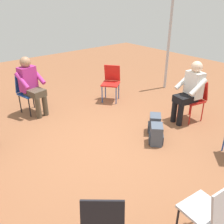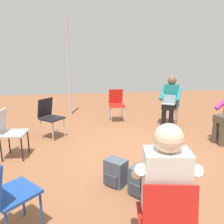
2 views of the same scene
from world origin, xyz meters
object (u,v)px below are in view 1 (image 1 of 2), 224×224
at_px(chair_east, 195,97).
at_px(backpack_by_empty_chair, 156,135).
at_px(backpack_near_laptop_user, 155,125).
at_px(chair_southwest, 103,222).
at_px(chair_northeast, 111,81).
at_px(chair_south, 211,211).
at_px(person_in_white, 190,89).
at_px(chair_north, 28,90).
at_px(person_in_magenta, 31,83).

relative_size(chair_east, backpack_by_empty_chair, 2.36).
bearing_deg(backpack_near_laptop_user, chair_east, -6.99).
relative_size(chair_southwest, backpack_near_laptop_user, 2.36).
bearing_deg(chair_northeast, chair_east, 160.87).
height_order(chair_south, chair_east, same).
xyz_separation_m(chair_east, backpack_near_laptop_user, (-1.03, 0.13, -0.34)).
xyz_separation_m(chair_south, chair_east, (2.42, 1.79, 0.00)).
distance_m(chair_northeast, chair_southwest, 4.09).
bearing_deg(person_in_white, chair_south, 140.15).
relative_size(chair_northeast, chair_north, 1.00).
distance_m(chair_north, backpack_near_laptop_user, 2.82).
height_order(backpack_near_laptop_user, backpack_by_empty_chair, same).
xyz_separation_m(chair_north, person_in_magenta, (0.04, -0.16, 0.20)).
distance_m(chair_northeast, chair_east, 1.99).
height_order(person_in_white, backpack_near_laptop_user, person_in_white).
relative_size(chair_east, chair_north, 1.00).
xyz_separation_m(person_in_white, backpack_near_laptop_user, (-0.87, 0.09, -0.54)).
bearing_deg(person_in_magenta, backpack_by_empty_chair, 101.59).
xyz_separation_m(chair_east, chair_southwest, (-3.31, -1.23, 0.00)).
bearing_deg(chair_east, person_in_magenta, 56.88).
height_order(chair_north, backpack_near_laptop_user, chair_north).
bearing_deg(backpack_by_empty_chair, person_in_magenta, 114.05).
height_order(chair_northeast, backpack_near_laptop_user, chair_northeast).
distance_m(chair_southwest, backpack_near_laptop_user, 2.67).
bearing_deg(person_in_magenta, chair_northeast, 152.33).
bearing_deg(person_in_magenta, chair_north, -90.00).
bearing_deg(chair_southwest, chair_north, 117.72).
bearing_deg(chair_north, chair_southwest, 64.90).
bearing_deg(chair_east, backpack_near_laptop_user, 94.15).
bearing_deg(backpack_near_laptop_user, backpack_by_empty_chair, -134.79).
xyz_separation_m(chair_northeast, backpack_near_laptop_user, (-0.38, -1.76, -0.34)).
distance_m(chair_east, chair_north, 3.53).
relative_size(chair_east, backpack_near_laptop_user, 2.36).
distance_m(chair_southwest, backpack_by_empty_chair, 2.30).
relative_size(chair_north, person_in_magenta, 0.69).
bearing_deg(backpack_near_laptop_user, chair_northeast, 77.70).
bearing_deg(chair_northeast, backpack_near_laptop_user, 129.56).
relative_size(chair_north, chair_southwest, 1.00).
distance_m(chair_east, person_in_white, 0.26).
relative_size(chair_southwest, backpack_by_empty_chair, 2.36).
bearing_deg(chair_north, backpack_near_laptop_user, 108.35).
xyz_separation_m(chair_east, person_in_magenta, (-2.43, 2.37, 0.20)).
relative_size(person_in_magenta, backpack_by_empty_chair, 3.44).
xyz_separation_m(chair_south, chair_north, (-0.05, 4.32, 0.00)).
bearing_deg(person_in_magenta, chair_east, 123.28).
bearing_deg(person_in_magenta, chair_southwest, 63.81).
bearing_deg(chair_southwest, backpack_near_laptop_user, 71.06).
bearing_deg(chair_south, chair_north, 96.42).
xyz_separation_m(person_in_white, backpack_by_empty_chair, (-1.14, -0.18, -0.54)).
distance_m(chair_south, chair_east, 3.01).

